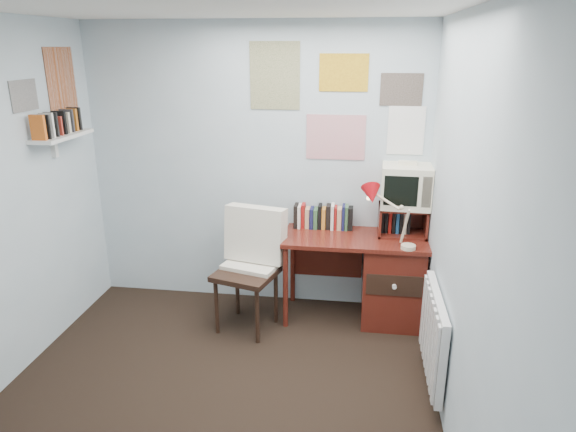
{
  "coord_description": "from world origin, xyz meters",
  "views": [
    {
      "loc": [
        0.9,
        -2.61,
        2.29
      ],
      "look_at": [
        0.39,
        1.04,
        1.06
      ],
      "focal_mm": 32.0,
      "sensor_mm": 36.0,
      "label": 1
    }
  ],
  "objects_px": {
    "desk_chair": "(246,274)",
    "radiator": "(434,335)",
    "tv_riser": "(402,220)",
    "desk_lamp": "(410,223)",
    "wall_shelf": "(62,136)",
    "desk": "(385,277)",
    "crt_tv": "(406,184)"
  },
  "relations": [
    {
      "from": "desk_chair",
      "to": "desk_lamp",
      "type": "xyz_separation_m",
      "value": [
        1.3,
        0.09,
        0.48
      ]
    },
    {
      "from": "desk_chair",
      "to": "wall_shelf",
      "type": "xyz_separation_m",
      "value": [
        -1.42,
        -0.07,
        1.12
      ]
    },
    {
      "from": "desk_chair",
      "to": "tv_riser",
      "type": "xyz_separation_m",
      "value": [
        1.27,
        0.42,
        0.39
      ]
    },
    {
      "from": "radiator",
      "to": "wall_shelf",
      "type": "distance_m",
      "value": 3.15
    },
    {
      "from": "radiator",
      "to": "wall_shelf",
      "type": "bearing_deg",
      "value": 169.11
    },
    {
      "from": "desk",
      "to": "wall_shelf",
      "type": "distance_m",
      "value": 2.87
    },
    {
      "from": "desk_chair",
      "to": "crt_tv",
      "type": "xyz_separation_m",
      "value": [
        1.28,
        0.44,
        0.7
      ]
    },
    {
      "from": "desk_lamp",
      "to": "wall_shelf",
      "type": "bearing_deg",
      "value": -158.06
    },
    {
      "from": "desk_lamp",
      "to": "crt_tv",
      "type": "height_order",
      "value": "crt_tv"
    },
    {
      "from": "crt_tv",
      "to": "radiator",
      "type": "xyz_separation_m",
      "value": [
        0.16,
        -1.06,
        -0.78
      ]
    },
    {
      "from": "desk",
      "to": "radiator",
      "type": "relative_size",
      "value": 1.5
    },
    {
      "from": "tv_riser",
      "to": "radiator",
      "type": "relative_size",
      "value": 0.5
    },
    {
      "from": "desk",
      "to": "desk_lamp",
      "type": "height_order",
      "value": "desk_lamp"
    },
    {
      "from": "desk",
      "to": "wall_shelf",
      "type": "height_order",
      "value": "wall_shelf"
    },
    {
      "from": "desk",
      "to": "crt_tv",
      "type": "xyz_separation_m",
      "value": [
        0.13,
        0.13,
        0.8
      ]
    },
    {
      "from": "desk_lamp",
      "to": "tv_riser",
      "type": "bearing_deg",
      "value": 113.83
    },
    {
      "from": "desk",
      "to": "tv_riser",
      "type": "height_order",
      "value": "tv_riser"
    },
    {
      "from": "desk_chair",
      "to": "desk",
      "type": "bearing_deg",
      "value": 30.5
    },
    {
      "from": "desk_lamp",
      "to": "tv_riser",
      "type": "relative_size",
      "value": 1.07
    },
    {
      "from": "desk_lamp",
      "to": "desk",
      "type": "bearing_deg",
      "value": 142.71
    },
    {
      "from": "desk_chair",
      "to": "desk_lamp",
      "type": "height_order",
      "value": "desk_lamp"
    },
    {
      "from": "desk",
      "to": "tv_riser",
      "type": "bearing_deg",
      "value": 42.96
    },
    {
      "from": "tv_riser",
      "to": "crt_tv",
      "type": "height_order",
      "value": "crt_tv"
    },
    {
      "from": "tv_riser",
      "to": "radiator",
      "type": "bearing_deg",
      "value": -80.72
    },
    {
      "from": "desk_chair",
      "to": "crt_tv",
      "type": "height_order",
      "value": "crt_tv"
    },
    {
      "from": "wall_shelf",
      "to": "desk_chair",
      "type": "bearing_deg",
      "value": 3.03
    },
    {
      "from": "tv_riser",
      "to": "radiator",
      "type": "height_order",
      "value": "tv_riser"
    },
    {
      "from": "crt_tv",
      "to": "radiator",
      "type": "distance_m",
      "value": 1.33
    },
    {
      "from": "desk_chair",
      "to": "crt_tv",
      "type": "bearing_deg",
      "value": 34.43
    },
    {
      "from": "desk_chair",
      "to": "tv_riser",
      "type": "bearing_deg",
      "value": 33.78
    },
    {
      "from": "desk",
      "to": "radiator",
      "type": "height_order",
      "value": "desk"
    },
    {
      "from": "desk_chair",
      "to": "radiator",
      "type": "relative_size",
      "value": 1.25
    }
  ]
}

